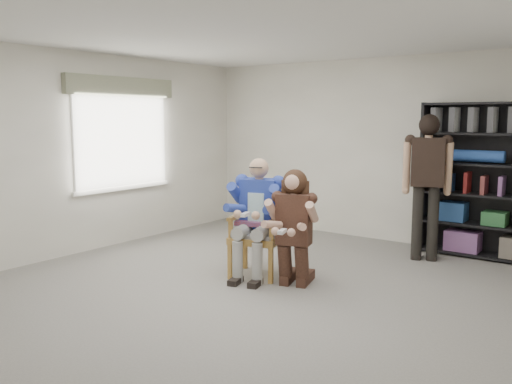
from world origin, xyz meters
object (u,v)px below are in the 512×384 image
Objects in this scene: armchair at (257,231)px; seated_man at (257,217)px; kneeling_woman at (293,230)px; bookshelf at (489,181)px; standing_man at (427,189)px.

seated_man is (0.00, 0.00, 0.17)m from armchair.
seated_man is 1.09× the size of kneeling_woman.
standing_man is at bearing -137.20° from bookshelf.
seated_man is at bearing 152.55° from kneeling_woman.
standing_man is (-0.64, -0.59, -0.09)m from bookshelf.
seated_man reaches higher than armchair.
standing_man reaches higher than kneeling_woman.
standing_man is at bearing 52.90° from kneeling_woman.
bookshelf reaches higher than armchair.
kneeling_woman is (0.58, -0.12, -0.06)m from seated_man.
bookshelf is (2.01, 2.50, 0.33)m from seated_man.
armchair is 0.60m from kneeling_woman.
armchair is at bearing 152.55° from kneeling_woman.
seated_man is at bearing -128.83° from bookshelf.
kneeling_woman reaches higher than armchair.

